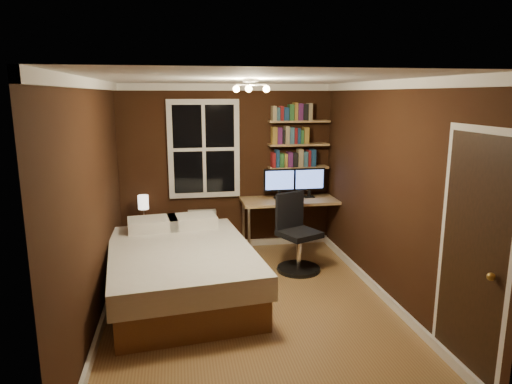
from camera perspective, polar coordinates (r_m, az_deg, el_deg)
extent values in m
plane|color=brown|center=(5.32, -0.81, -14.04)|extent=(4.20, 4.20, 0.00)
cube|color=black|center=(6.95, -3.60, 3.01)|extent=(3.20, 0.04, 2.50)
cube|color=black|center=(4.92, -19.60, -1.49)|extent=(0.04, 4.20, 2.50)
cube|color=black|center=(5.39, 16.20, -0.12)|extent=(0.04, 4.20, 2.50)
cube|color=white|center=(4.78, -0.90, 13.95)|extent=(3.20, 4.20, 0.02)
cube|color=white|center=(6.84, -6.53, 5.35)|extent=(1.06, 0.06, 1.46)
sphere|color=gold|center=(3.92, 27.32, -9.40)|extent=(0.06, 0.06, 0.06)
cube|color=#A67F50|center=(7.03, 5.30, 3.09)|extent=(0.92, 0.22, 0.03)
cube|color=#A67F50|center=(6.99, 5.35, 5.92)|extent=(0.92, 0.22, 0.03)
cube|color=#A67F50|center=(6.96, 5.41, 8.79)|extent=(0.92, 0.22, 0.03)
cube|color=brown|center=(5.53, -9.22, -11.19)|extent=(1.75, 2.32, 0.35)
cube|color=silver|center=(5.42, -9.32, -8.25)|extent=(1.85, 2.40, 0.26)
cube|color=white|center=(6.14, -12.80, -3.94)|extent=(0.67, 0.50, 0.15)
cube|color=white|center=(6.18, -7.99, -3.62)|extent=(0.67, 0.50, 0.15)
cube|color=brown|center=(6.91, -13.67, -5.93)|extent=(0.46, 0.46, 0.49)
cube|color=beige|center=(7.01, -6.71, -4.80)|extent=(0.42, 0.15, 0.63)
cube|color=#A67F50|center=(6.90, 5.21, -1.04)|extent=(1.69, 0.63, 0.04)
cylinder|color=beige|center=(6.58, -0.87, -5.26)|extent=(0.04, 0.04, 0.76)
cylinder|color=beige|center=(6.99, 12.00, -4.48)|extent=(0.04, 0.04, 0.76)
cylinder|color=beige|center=(7.11, -1.58, -3.95)|extent=(0.04, 0.04, 0.76)
cylinder|color=beige|center=(7.49, 10.43, -3.31)|extent=(0.04, 0.04, 0.76)
cylinder|color=black|center=(6.31, 5.34, -9.55)|extent=(0.58, 0.58, 0.05)
cylinder|color=silver|center=(6.22, 5.38, -7.47)|extent=(0.06, 0.06, 0.43)
cube|color=black|center=(6.14, 5.43, -5.23)|extent=(0.63, 0.63, 0.08)
cube|color=black|center=(6.22, 4.23, -2.25)|extent=(0.43, 0.24, 0.50)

